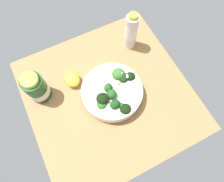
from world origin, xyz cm
name	(u,v)px	position (x,y,z in cm)	size (l,w,h in cm)	color
ground_plane	(109,96)	(0.00, 0.00, -1.62)	(59.66, 59.66, 3.24)	#996D42
bowl_of_broccoli	(113,92)	(1.20, -1.09, 3.62)	(22.17, 22.10, 8.83)	silver
lemon_wedge	(72,79)	(-9.94, 10.78, 2.29)	(6.75, 5.60, 4.59)	yellow
bottle_tall	(37,88)	(-22.54, 11.15, 5.90)	(7.66, 7.66, 13.38)	#194723
bottle_short	(131,32)	(17.82, 16.29, 8.29)	(4.90, 4.90, 17.17)	beige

